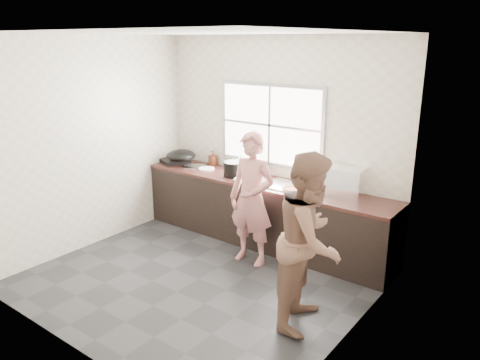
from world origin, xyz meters
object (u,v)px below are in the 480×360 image
Objects in this scene: bottle_brown_short at (240,164)px; bowl_mince at (242,181)px; person_side at (310,240)px; glass_jar at (229,165)px; wok at (181,156)px; bottle_brown_tall at (213,159)px; burner at (174,160)px; black_pot at (234,169)px; bottle_green at (241,163)px; woman at (252,203)px; bowl_held at (311,190)px; bowl_crabs at (291,191)px; cutting_board at (250,181)px; pot_lid_left at (197,166)px; plate_food at (207,169)px; dish_rack at (344,181)px; pot_lid_right at (192,166)px.

bowl_mince is at bearing -51.11° from bottle_brown_short.
person_side reaches higher than glass_jar.
bottle_brown_short is 0.44× the size of wok.
bottle_brown_tall reaches higher than burner.
black_pot is 1.05× the size of bottle_green.
woman is 1.11m from bottle_brown_short.
bowl_crabs is at bearing -135.34° from bowl_held.
bottle_green is (-0.04, 0.20, 0.03)m from black_pot.
person_side is 9.38× the size of bowl_crabs.
bowl_mince is 1.02× the size of bottle_brown_short.
glass_jar is 0.28× the size of burner.
black_pot is at bearing -79.26° from bottle_green.
wok is (-2.83, 1.22, 0.16)m from person_side.
pot_lid_left is at bearing 170.79° from cutting_board.
wok is (-0.46, -0.04, 0.13)m from plate_food.
woman is 1.37m from person_side.
glass_jar is at bearing 162.03° from bowl_crabs.
person_side reaches higher than burner.
burner reaches higher than plate_food.
plate_food is 0.26m from bottle_brown_tall.
bowl_held is 2.37m from burner.
person_side is 3.93× the size of wok.
person_side is 1.34m from bowl_crabs.
bottle_green reaches higher than wok.
woman reaches higher than wok.
dish_rack reaches higher than pot_lid_right.
pot_lid_right is at bearing -126.15° from bottle_brown_tall.
bowl_crabs is 1.11m from bottle_green.
black_pot is 2.60× the size of glass_jar.
pot_lid_right is (-1.96, 0.01, -0.02)m from bowl_held.
bowl_mince is (-1.58, 1.05, 0.04)m from person_side.
cutting_board is 1.13m from pot_lid_right.
black_pot is at bearing -1.18° from pot_lid_right.
bottle_green is (0.49, 0.16, 0.12)m from plate_food.
glass_jar is (-0.54, 0.42, 0.03)m from bowl_mince.
bottle_brown_short is 1.12m from burner.
bowl_crabs is 0.42× the size of wok.
plate_food is at bearing 175.94° from black_pot.
dish_rack is (2.04, 0.14, 0.15)m from plate_food.
bowl_mince is at bearing -7.91° from wok.
bottle_brown_tall is (-1.26, 0.78, 0.20)m from woman.
dish_rack is at bearing -2.42° from bottle_brown_tall.
pot_lid_left is (-0.63, -0.20, -0.09)m from bottle_brown_short.
glass_jar is (-2.12, 1.46, 0.07)m from person_side.
wok is (0.21, -0.05, 0.11)m from burner.
bowl_mince is 1.11× the size of bowl_held.
bottle_green is 2.47× the size of glass_jar.
bottle_brown_tall is at bearing 164.60° from bowl_crabs.
bowl_crabs is 0.67× the size of pot_lid_right.
cutting_board is 0.97× the size of wok.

